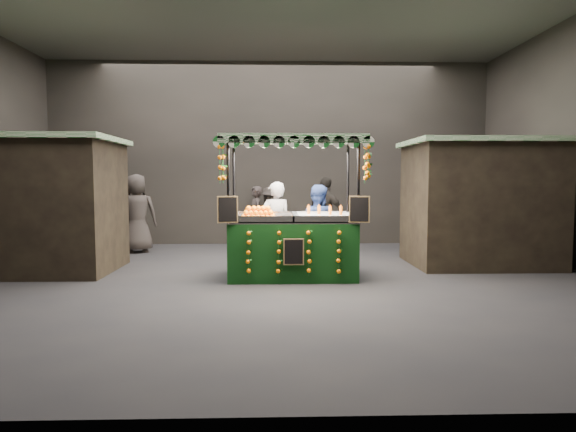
{
  "coord_description": "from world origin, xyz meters",
  "views": [
    {
      "loc": [
        0.11,
        -8.55,
        1.78
      ],
      "look_at": [
        0.39,
        0.77,
        1.09
      ],
      "focal_mm": 30.51,
      "sensor_mm": 36.0,
      "label": 1
    }
  ],
  "objects": [
    {
      "name": "shopper_3",
      "position": [
        0.04,
        4.38,
        0.8
      ],
      "size": [
        1.15,
        1.14,
        1.59
      ],
      "rotation": [
        0.0,
        0.0,
        0.78
      ],
      "color": "black",
      "rests_on": "ground"
    },
    {
      "name": "shopper_6",
      "position": [
        -0.37,
        4.36,
        0.8
      ],
      "size": [
        0.51,
        0.66,
        1.61
      ],
      "rotation": [
        0.0,
        0.0,
        -1.33
      ],
      "color": "#2D2524",
      "rests_on": "ground"
    },
    {
      "name": "neighbour_stall_right",
      "position": [
        4.4,
        1.5,
        1.31
      ],
      "size": [
        3.0,
        2.2,
        2.6
      ],
      "color": "black",
      "rests_on": "ground"
    },
    {
      "name": "shopper_0",
      "position": [
        -4.42,
        3.04,
        0.94
      ],
      "size": [
        0.81,
        0.69,
        1.88
      ],
      "rotation": [
        0.0,
        0.0,
        0.41
      ],
      "color": "black",
      "rests_on": "ground"
    },
    {
      "name": "juice_stall",
      "position": [
        0.46,
        0.25,
        0.79
      ],
      "size": [
        2.63,
        1.55,
        2.55
      ],
      "color": "black",
      "rests_on": "ground"
    },
    {
      "name": "shopper_5",
      "position": [
        4.01,
        3.86,
        0.81
      ],
      "size": [
        0.86,
        1.58,
        1.62
      ],
      "rotation": [
        0.0,
        0.0,
        1.84
      ],
      "color": "black",
      "rests_on": "ground"
    },
    {
      "name": "ground",
      "position": [
        0.0,
        0.0,
        0.0
      ],
      "size": [
        12.0,
        12.0,
        0.0
      ],
      "primitive_type": "plane",
      "color": "black",
      "rests_on": "ground"
    },
    {
      "name": "shopper_1",
      "position": [
        3.7,
        2.07,
        0.85
      ],
      "size": [
        1.04,
        1.02,
        1.69
      ],
      "rotation": [
        0.0,
        0.0,
        -0.7
      ],
      "color": "#2D2725",
      "rests_on": "ground"
    },
    {
      "name": "vendor_grey",
      "position": [
        0.15,
        1.23,
        0.87
      ],
      "size": [
        0.73,
        0.58,
        1.74
      ],
      "rotation": [
        0.0,
        0.0,
        3.43
      ],
      "color": "gray",
      "rests_on": "ground"
    },
    {
      "name": "shopper_2",
      "position": [
        1.42,
        3.64,
        0.93
      ],
      "size": [
        1.09,
        1.09,
        1.86
      ],
      "rotation": [
        0.0,
        0.0,
        2.36
      ],
      "color": "black",
      "rests_on": "ground"
    },
    {
      "name": "market_hall",
      "position": [
        0.0,
        0.0,
        3.38
      ],
      "size": [
        12.1,
        10.1,
        5.05
      ],
      "color": "black",
      "rests_on": "ground"
    },
    {
      "name": "vendor_blue",
      "position": [
        0.99,
        1.31,
        0.84
      ],
      "size": [
        0.97,
        0.85,
        1.68
      ],
      "rotation": [
        0.0,
        0.0,
        2.84
      ],
      "color": "navy",
      "rests_on": "ground"
    },
    {
      "name": "neighbour_stall_left",
      "position": [
        -4.4,
        1.0,
        1.31
      ],
      "size": [
        3.0,
        2.2,
        2.6
      ],
      "color": "black",
      "rests_on": "ground"
    },
    {
      "name": "shopper_4",
      "position": [
        -3.23,
        3.45,
        0.96
      ],
      "size": [
        1.07,
        0.83,
        1.92
      ],
      "rotation": [
        0.0,
        0.0,
        3.4
      ],
      "color": "#2E2826",
      "rests_on": "ground"
    }
  ]
}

